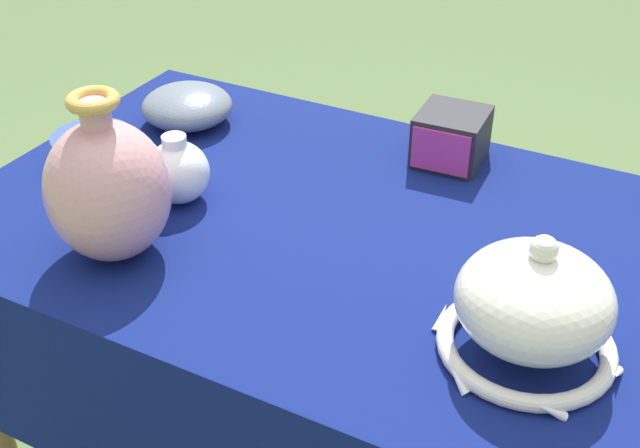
{
  "coord_description": "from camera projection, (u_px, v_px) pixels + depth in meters",
  "views": [
    {
      "loc": [
        0.42,
        -0.92,
        1.37
      ],
      "look_at": [
        0.01,
        -0.14,
        0.78
      ],
      "focal_mm": 45.0,
      "sensor_mm": 36.0,
      "label": 1
    }
  ],
  "objects": [
    {
      "name": "mosaic_tile_box",
      "position": [
        451.0,
        137.0,
        1.37
      ],
      "size": [
        0.12,
        0.13,
        0.09
      ],
      "rotation": [
        0.0,
        0.0,
        0.05
      ],
      "color": "#232328",
      "rests_on": "display_table"
    },
    {
      "name": "display_table",
      "position": [
        346.0,
        272.0,
        1.25
      ],
      "size": [
        1.23,
        0.74,
        0.69
      ],
      "color": "olive",
      "rests_on": "ground_plane"
    },
    {
      "name": "pot_squat_cobalt",
      "position": [
        94.0,
        151.0,
        1.37
      ],
      "size": [
        0.14,
        0.14,
        0.06
      ],
      "primitive_type": "cylinder",
      "color": "#3851A8",
      "rests_on": "display_table"
    },
    {
      "name": "jar_round_porcelain",
      "position": [
        178.0,
        172.0,
        1.26
      ],
      "size": [
        0.1,
        0.1,
        0.11
      ],
      "color": "white",
      "rests_on": "display_table"
    },
    {
      "name": "vase_tall_bulbous",
      "position": [
        108.0,
        189.0,
        1.11
      ],
      "size": [
        0.18,
        0.18,
        0.25
      ],
      "color": "#D19399",
      "rests_on": "display_table"
    },
    {
      "name": "vase_dome_bell",
      "position": [
        532.0,
        308.0,
        0.96
      ],
      "size": [
        0.23,
        0.22,
        0.18
      ],
      "color": "white",
      "rests_on": "display_table"
    },
    {
      "name": "bowl_shallow_slate",
      "position": [
        187.0,
        106.0,
        1.5
      ],
      "size": [
        0.17,
        0.17,
        0.07
      ],
      "primitive_type": "ellipsoid",
      "color": "slate",
      "rests_on": "display_table"
    }
  ]
}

